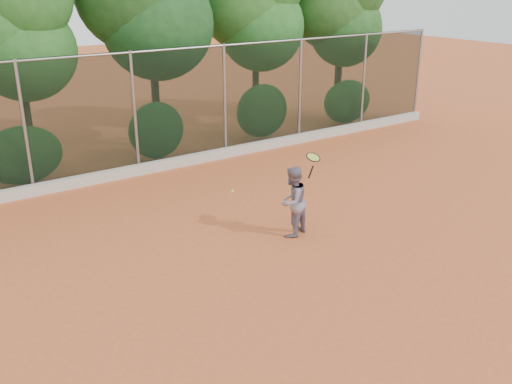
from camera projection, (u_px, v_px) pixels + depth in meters
ground at (285, 265)px, 11.35m from camera, size 80.00×80.00×0.00m
concrete_curb at (141, 169)px, 16.53m from camera, size 24.00×0.20×0.30m
tennis_player at (292, 202)px, 12.41m from camera, size 0.93×0.83×1.58m
chainlink_fence at (134, 110)px, 16.06m from camera, size 24.09×0.09×3.50m
foliage_backdrop at (82, 13)px, 16.38m from camera, size 23.70×3.63×7.55m
tennis_racket at (313, 159)px, 12.22m from camera, size 0.35×0.33×0.59m
tennis_ball_in_flight at (232, 191)px, 11.04m from camera, size 0.06×0.06×0.06m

